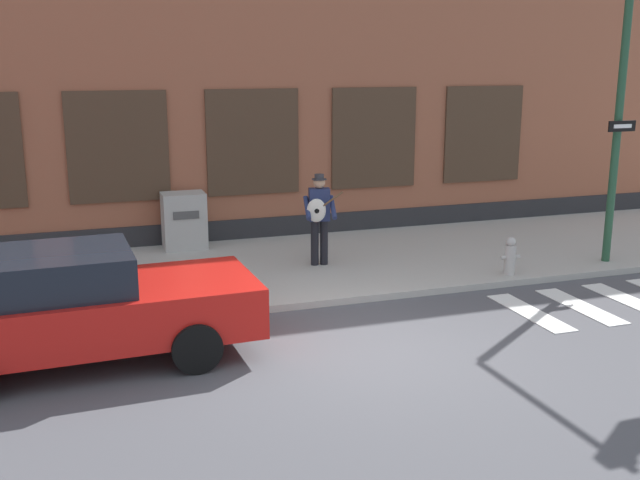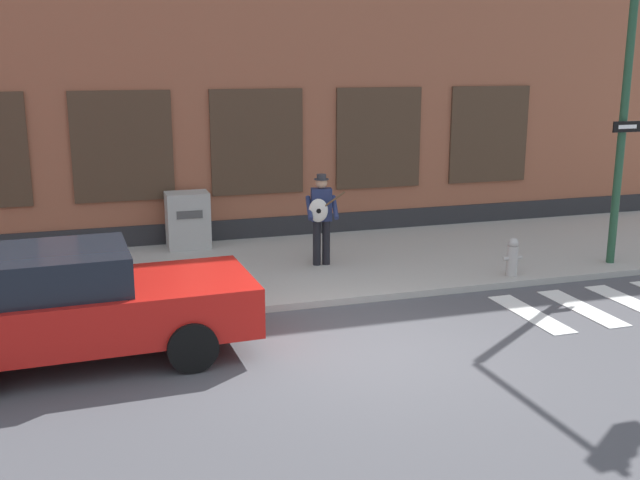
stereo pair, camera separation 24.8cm
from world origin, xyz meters
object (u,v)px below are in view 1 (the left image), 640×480
Objects in this scene: fire_hydrant at (510,256)px; red_car at (76,306)px; busker at (319,214)px; utility_box at (184,221)px.

red_car is at bearing -169.14° from fire_hydrant.
busker is 1.49× the size of utility_box.
busker reaches higher than utility_box.
busker is (4.41, 3.16, 0.33)m from red_car.
red_car is 2.69× the size of busker.
red_car reaches higher than utility_box.
utility_box reaches higher than fire_hydrant.
fire_hydrant is at bearing -29.41° from busker.
busker is 2.47× the size of fire_hydrant.
busker reaches higher than fire_hydrant.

